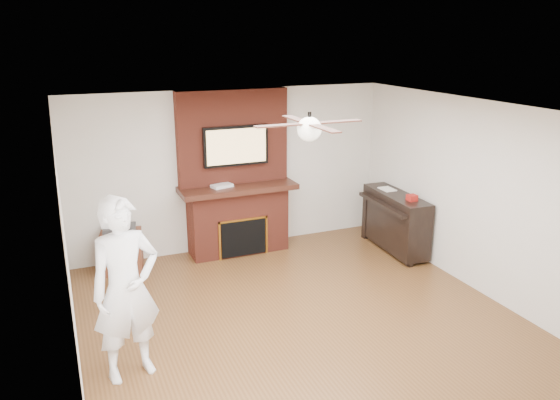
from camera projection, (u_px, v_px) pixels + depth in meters
name	position (u px, v px, depth m)	size (l,w,h in m)	color
room_shell	(308.00, 225.00, 6.04)	(5.36, 5.86, 2.86)	#513117
fireplace	(236.00, 189.00, 8.36)	(1.78, 0.64, 2.50)	maroon
tv	(236.00, 146.00, 8.12)	(1.00, 0.08, 0.60)	black
ceiling_fan	(309.00, 128.00, 5.73)	(1.21, 1.21, 0.31)	black
person	(126.00, 289.00, 5.23)	(0.68, 0.45, 1.86)	white
side_table	(122.00, 250.00, 7.85)	(0.67, 0.67, 0.66)	#5A2B19
piano	(395.00, 220.00, 8.50)	(0.60, 1.43, 1.01)	black
cable_box	(222.00, 186.00, 8.15)	(0.31, 0.18, 0.04)	silver
candle_orange	(234.00, 251.00, 8.40)	(0.07, 0.07, 0.14)	orange
candle_green	(241.00, 251.00, 8.48)	(0.07, 0.07, 0.09)	#37762F
candle_cream	(250.00, 250.00, 8.48)	(0.08, 0.08, 0.12)	#FEEECA
candle_blue	(251.00, 251.00, 8.46)	(0.06, 0.06, 0.09)	#2D6A89
candle_green_extra	(229.00, 253.00, 8.41)	(0.07, 0.07, 0.09)	#317C42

